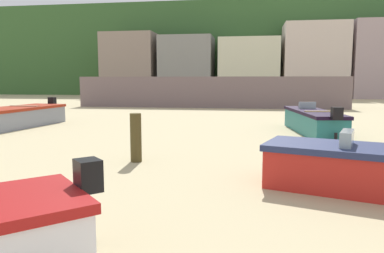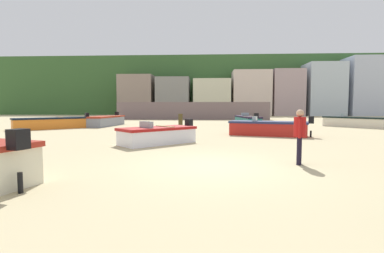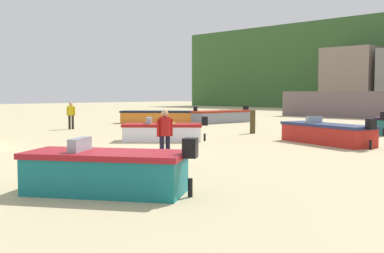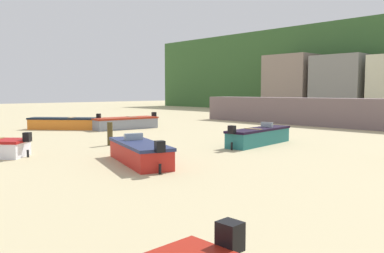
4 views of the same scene
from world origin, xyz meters
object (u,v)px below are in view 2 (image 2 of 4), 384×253
Objects in this scene: boat_red_7 at (268,128)px; mooring_post_near_water at (181,123)px; boat_white_6 at (158,135)px; boat_grey_2 at (105,121)px; boat_orange_8 at (51,123)px; boat_cream_1 at (354,122)px; boat_teal_5 at (247,121)px; beach_walker_foreground at (300,132)px.

boat_red_7 is 5.70m from mooring_post_near_water.
boat_grey_2 is at bearing -13.83° from boat_white_6.
boat_grey_2 is 4.57m from boat_orange_8.
boat_teal_5 is at bearing 136.27° from boat_cream_1.
boat_teal_5 reaches higher than boat_red_7.
boat_white_6 is (-14.48, -11.29, -0.04)m from boat_cream_1.
boat_cream_1 is 18.37m from boat_white_6.
boat_orange_8 is (-15.41, -3.70, -0.01)m from boat_teal_5.
boat_red_7 is at bearing -146.94° from boat_orange_8.
boat_grey_2 is at bearing 138.97° from boat_cream_1.
boat_red_7 reaches higher than boat_white_6.
mooring_post_near_water is at bearing -48.55° from boat_white_6.
beach_walker_foreground reaches higher than boat_orange_8.
boat_white_6 is 2.20× the size of beach_walker_foreground.
boat_white_6 is at bearing -122.58° from boat_teal_5.
boat_cream_1 is at bearing -124.39° from boat_orange_8.
boat_red_7 is 2.92× the size of beach_walker_foreground.
boat_grey_2 is at bearing 141.39° from mooring_post_near_water.
boat_grey_2 is 14.84m from boat_red_7.
boat_white_6 is 0.75× the size of boat_orange_8.
mooring_post_near_water is (7.28, -5.81, 0.17)m from boat_grey_2.
boat_grey_2 is at bearing 76.55° from boat_red_7.
boat_grey_2 is 19.99m from beach_walker_foreground.
boat_teal_5 is 13.22m from boat_white_6.
boat_cream_1 is 21.28m from boat_grey_2.
boat_red_7 is 0.99× the size of boat_orange_8.
boat_red_7 is at bearing -168.01° from beach_walker_foreground.
boat_white_6 is at bearing -113.61° from beach_walker_foreground.
boat_cream_1 is 1.28× the size of boat_white_6.
boat_grey_2 reaches higher than boat_cream_1.
boat_teal_5 is 1.48× the size of boat_white_6.
boat_white_6 is (-5.76, -11.90, -0.06)m from boat_teal_5.
mooring_post_near_water is at bearing 146.95° from boat_grey_2.
boat_red_7 is at bearing -179.53° from boat_cream_1.
boat_cream_1 is 24.33m from boat_orange_8.
boat_red_7 is at bearing -20.18° from mooring_post_near_water.
beach_walker_foreground reaches higher than mooring_post_near_water.
mooring_post_near_water is (0.49, 5.94, 0.21)m from boat_white_6.
boat_grey_2 is at bearing 173.88° from boat_teal_5.
boat_cream_1 is 0.97× the size of boat_red_7.
boat_red_7 is 16.05m from boat_orange_8.
mooring_post_near_water is (10.14, -2.25, 0.17)m from boat_orange_8.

